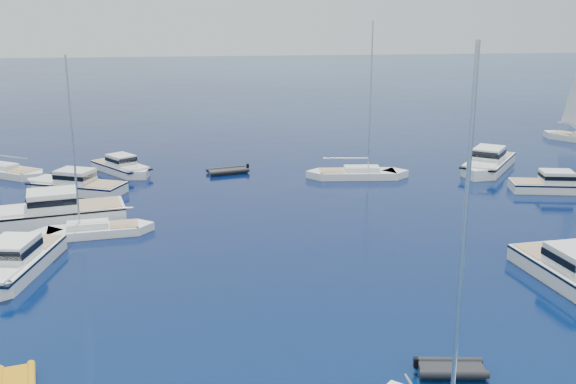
# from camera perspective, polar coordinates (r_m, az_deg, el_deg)

# --- Properties ---
(motor_cruiser_right) EXTENTS (4.33, 10.87, 2.78)m
(motor_cruiser_right) POSITION_cam_1_polar(r_m,az_deg,el_deg) (42.67, 23.06, -7.26)
(motor_cruiser_right) COLOR silver
(motor_cruiser_right) RESTS_ON ground
(motor_cruiser_left) EXTENTS (4.93, 10.56, 2.67)m
(motor_cruiser_left) POSITION_cam_1_polar(r_m,az_deg,el_deg) (44.09, -22.04, -6.42)
(motor_cruiser_left) COLOR white
(motor_cruiser_left) RESTS_ON ground
(motor_cruiser_centre) EXTENTS (12.23, 5.93, 3.08)m
(motor_cruiser_centre) POSITION_cam_1_polar(r_m,az_deg,el_deg) (53.31, -19.28, -2.43)
(motor_cruiser_centre) COLOR white
(motor_cruiser_centre) RESTS_ON ground
(motor_cruiser_far_r) EXTENTS (9.18, 4.44, 2.31)m
(motor_cruiser_far_r) POSITION_cam_1_polar(r_m,az_deg,el_deg) (63.19, 21.72, 0.07)
(motor_cruiser_far_r) COLOR silver
(motor_cruiser_far_r) RESTS_ON ground
(motor_cruiser_far_l) EXTENTS (10.17, 6.71, 2.57)m
(motor_cruiser_far_l) POSITION_cam_1_polar(r_m,az_deg,el_deg) (61.26, -17.52, -0.00)
(motor_cruiser_far_l) COLOR silver
(motor_cruiser_far_l) RESTS_ON ground
(motor_cruiser_distant) EXTENTS (9.20, 10.76, 2.87)m
(motor_cruiser_distant) POSITION_cam_1_polar(r_m,az_deg,el_deg) (68.98, 16.41, 1.77)
(motor_cruiser_distant) COLOR white
(motor_cruiser_distant) RESTS_ON ground
(motor_cruiser_horizon) EXTENTS (7.10, 8.38, 2.23)m
(motor_cruiser_horizon) POSITION_cam_1_polar(r_m,az_deg,el_deg) (67.11, -13.73, 1.59)
(motor_cruiser_horizon) COLOR silver
(motor_cruiser_horizon) RESTS_ON ground
(sailboat_mid_l) EXTENTS (9.03, 3.42, 12.95)m
(sailboat_mid_l) POSITION_cam_1_polar(r_m,az_deg,el_deg) (49.58, -16.03, -3.48)
(sailboat_mid_l) COLOR white
(sailboat_mid_l) RESTS_ON ground
(sailboat_centre) EXTENTS (10.28, 3.61, 14.80)m
(sailboat_centre) POSITION_cam_1_polar(r_m,az_deg,el_deg) (63.69, 5.84, 1.22)
(sailboat_centre) COLOR white
(sailboat_centre) RESTS_ON ground
(sailboat_far_l) EXTENTS (10.06, 7.90, 15.13)m
(sailboat_far_l) POSITION_cam_1_polar(r_m,az_deg,el_deg) (69.79, -22.76, 1.34)
(sailboat_far_l) COLOR silver
(sailboat_far_l) RESTS_ON ground
(tender_grey_near) EXTENTS (3.35, 2.21, 0.95)m
(tender_grey_near) POSITION_cam_1_polar(r_m,az_deg,el_deg) (31.53, 13.54, -14.63)
(tender_grey_near) COLOR black
(tender_grey_near) RESTS_ON ground
(tender_grey_far) EXTENTS (4.46, 3.09, 0.95)m
(tender_grey_far) POSITION_cam_1_polar(r_m,az_deg,el_deg) (65.30, -5.10, 1.60)
(tender_grey_far) COLOR black
(tender_grey_far) RESTS_ON ground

